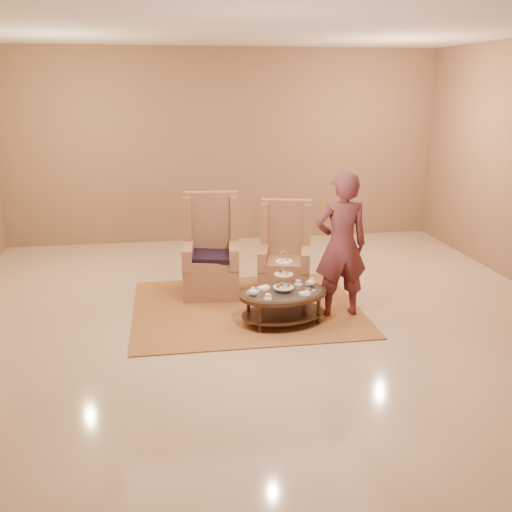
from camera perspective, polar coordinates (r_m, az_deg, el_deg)
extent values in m
plane|color=#C7AD93|center=(7.23, 0.35, -6.31)|extent=(8.00, 8.00, 0.00)
cube|color=silver|center=(7.23, 0.35, -6.31)|extent=(8.00, 8.00, 0.02)
cube|color=#8E6B4D|center=(10.68, -3.16, 10.85)|extent=(8.00, 0.04, 3.50)
cube|color=#B0793E|center=(7.56, -0.96, -5.19)|extent=(2.94, 2.45, 0.02)
cylinder|color=black|center=(6.75, 0.41, -6.36)|extent=(0.05, 0.05, 0.37)
cylinder|color=black|center=(7.04, 6.26, -5.45)|extent=(0.05, 0.05, 0.37)
cylinder|color=black|center=(7.10, -0.77, -5.18)|extent=(0.05, 0.05, 0.37)
cylinder|color=black|center=(7.38, 4.85, -4.37)|extent=(0.05, 0.05, 0.37)
cylinder|color=silver|center=(6.90, 2.79, -1.76)|extent=(0.01, 0.01, 0.46)
torus|color=silver|center=(6.83, 2.81, 0.05)|extent=(0.12, 0.03, 0.12)
cylinder|color=silver|center=(6.96, 2.77, -3.12)|extent=(0.30, 0.30, 0.01)
cylinder|color=silver|center=(6.90, 2.78, -1.84)|extent=(0.27, 0.27, 0.01)
cylinder|color=silver|center=(6.85, 2.80, -0.53)|extent=(0.24, 0.24, 0.01)
cylinder|color=#C36C64|center=(6.98, 3.30, -2.90)|extent=(0.04, 0.04, 0.03)
cylinder|color=tan|center=(7.01, 2.54, -2.79)|extent=(0.04, 0.04, 0.03)
cylinder|color=brown|center=(6.92, 2.23, -3.04)|extent=(0.04, 0.04, 0.03)
cylinder|color=beige|center=(6.89, 3.00, -3.15)|extent=(0.04, 0.04, 0.03)
ellipsoid|color=tan|center=(6.94, 3.18, -1.59)|extent=(0.05, 0.05, 0.03)
ellipsoid|color=brown|center=(6.94, 2.45, -1.56)|extent=(0.05, 0.05, 0.03)
ellipsoid|color=beige|center=(6.86, 2.39, -1.79)|extent=(0.05, 0.05, 0.03)
ellipsoid|color=#C36C64|center=(6.85, 3.13, -1.82)|extent=(0.05, 0.05, 0.03)
cube|color=brown|center=(6.89, 3.05, -0.32)|extent=(0.05, 0.04, 0.02)
cube|color=beige|center=(6.88, 2.41, -0.35)|extent=(0.05, 0.04, 0.02)
cube|color=#C36C64|center=(6.80, 2.56, -0.54)|extent=(0.05, 0.04, 0.02)
cube|color=tan|center=(6.82, 3.20, -0.51)|extent=(0.05, 0.04, 0.02)
ellipsoid|color=silver|center=(6.80, -0.28, -3.62)|extent=(0.13, 0.13, 0.09)
cylinder|color=silver|center=(6.78, -0.28, -3.25)|extent=(0.06, 0.06, 0.01)
sphere|color=silver|center=(6.78, -0.29, -3.16)|extent=(0.02, 0.02, 0.02)
cone|color=silver|center=(6.82, 0.26, -3.51)|extent=(0.07, 0.04, 0.05)
torus|color=silver|center=(6.78, -0.72, -3.67)|extent=(0.06, 0.02, 0.06)
ellipsoid|color=silver|center=(7.16, 5.57, -2.64)|extent=(0.13, 0.13, 0.09)
cylinder|color=silver|center=(7.14, 5.58, -2.30)|extent=(0.06, 0.06, 0.01)
sphere|color=silver|center=(7.14, 5.58, -2.21)|extent=(0.02, 0.02, 0.02)
cone|color=silver|center=(7.19, 6.06, -2.54)|extent=(0.07, 0.04, 0.05)
torus|color=silver|center=(7.13, 5.18, -2.70)|extent=(0.06, 0.02, 0.06)
cylinder|color=silver|center=(6.73, 1.18, -4.26)|extent=(0.12, 0.12, 0.01)
cylinder|color=silver|center=(6.72, 1.18, -4.03)|extent=(0.07, 0.07, 0.05)
torus|color=silver|center=(6.73, 1.45, -3.99)|extent=(0.03, 0.01, 0.03)
cylinder|color=silver|center=(7.22, 4.23, -2.83)|extent=(0.12, 0.12, 0.01)
cylinder|color=silver|center=(7.21, 4.24, -2.61)|extent=(0.07, 0.07, 0.05)
torus|color=silver|center=(7.23, 4.49, -2.58)|extent=(0.03, 0.01, 0.03)
cylinder|color=silver|center=(7.06, 0.81, -3.23)|extent=(0.17, 0.17, 0.01)
cube|color=silver|center=(7.06, 0.81, -3.13)|extent=(0.15, 0.14, 0.02)
cylinder|color=silver|center=(6.90, 4.90, -3.79)|extent=(0.17, 0.17, 0.01)
cube|color=silver|center=(6.89, 4.90, -3.69)|extent=(0.15, 0.14, 0.02)
cylinder|color=silver|center=(6.94, 0.24, -3.39)|extent=(0.05, 0.05, 0.05)
cylinder|color=silver|center=(7.00, 5.79, -3.46)|extent=(0.06, 0.06, 0.01)
cylinder|color=#C36C64|center=(7.00, 5.79, -3.39)|extent=(0.04, 0.04, 0.01)
cylinder|color=silver|center=(7.06, 5.22, -3.29)|extent=(0.06, 0.06, 0.01)
cylinder|color=brown|center=(7.05, 5.23, -3.22)|extent=(0.04, 0.04, 0.01)
cylinder|color=silver|center=(6.99, -0.39, -3.41)|extent=(0.06, 0.06, 0.01)
cylinder|color=beige|center=(6.99, -0.39, -3.34)|extent=(0.04, 0.04, 0.01)
cube|color=#9B6549|center=(8.02, -4.43, -2.29)|extent=(0.83, 0.83, 0.45)
cube|color=#9B6549|center=(7.88, -4.49, -0.48)|extent=(0.71, 0.71, 0.11)
cube|color=#9B6549|center=(8.18, -4.45, 1.58)|extent=(0.77, 0.23, 1.41)
cube|color=#9B6549|center=(8.08, -6.81, 3.69)|extent=(0.13, 0.25, 0.65)
cube|color=#9B6549|center=(8.06, -2.20, 3.76)|extent=(0.13, 0.25, 0.65)
cube|color=#9B6549|center=(7.87, -6.78, 0.09)|extent=(0.20, 0.69, 0.28)
cube|color=#9B6549|center=(7.85, -2.21, 0.16)|extent=(0.20, 0.69, 0.28)
cube|color=black|center=(7.83, -4.50, -0.02)|extent=(0.71, 0.67, 0.06)
cube|color=#9B6549|center=(8.02, 2.85, -2.38)|extent=(0.85, 0.85, 0.42)
cube|color=#9B6549|center=(7.89, 2.86, -0.72)|extent=(0.72, 0.72, 0.10)
cube|color=#9B6549|center=(8.17, 2.99, 1.20)|extent=(0.71, 0.31, 1.30)
cube|color=#9B6549|center=(8.07, 0.88, 3.23)|extent=(0.15, 0.24, 0.60)
cube|color=#9B6549|center=(8.05, 5.15, 3.12)|extent=(0.15, 0.24, 0.60)
cube|color=#9B6549|center=(7.89, 0.77, -0.10)|extent=(0.27, 0.64, 0.26)
cube|color=#9B6549|center=(7.86, 4.98, -0.22)|extent=(0.27, 0.64, 0.26)
imported|color=#532329|center=(7.14, 8.51, 1.05)|extent=(0.68, 0.45, 1.85)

